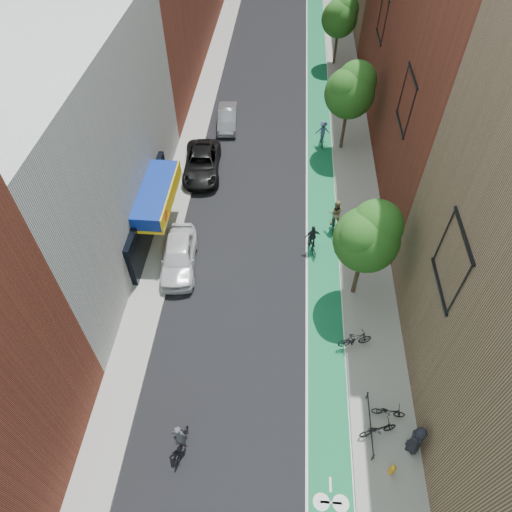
% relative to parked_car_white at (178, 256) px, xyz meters
% --- Properties ---
extents(ground, '(160.00, 160.00, 0.00)m').
position_rel_parked_car_white_xyz_m(ground, '(4.60, -11.33, -0.84)').
color(ground, black).
rests_on(ground, ground).
extents(bike_lane, '(2.00, 68.00, 0.01)m').
position_rel_parked_car_white_xyz_m(bike_lane, '(8.60, 14.67, -0.83)').
color(bike_lane, '#126748').
rests_on(bike_lane, ground).
extents(sidewalk_left, '(2.00, 68.00, 0.15)m').
position_rel_parked_car_white_xyz_m(sidewalk_left, '(-1.40, 14.67, -0.76)').
color(sidewalk_left, gray).
rests_on(sidewalk_left, ground).
extents(sidewalk_right, '(3.00, 68.00, 0.15)m').
position_rel_parked_car_white_xyz_m(sidewalk_right, '(11.10, 14.67, -0.76)').
color(sidewalk_right, gray).
rests_on(sidewalk_right, ground).
extents(building_left_white, '(8.00, 20.00, 12.00)m').
position_rel_parked_car_white_xyz_m(building_left_white, '(-6.40, 2.67, 5.16)').
color(building_left_white, silver).
rests_on(building_left_white, ground).
extents(tree_near, '(3.40, 3.36, 6.42)m').
position_rel_parked_car_white_xyz_m(tree_near, '(10.25, -1.31, 3.82)').
color(tree_near, '#332619').
rests_on(tree_near, ground).
extents(tree_mid, '(3.55, 3.53, 6.74)m').
position_rel_parked_car_white_xyz_m(tree_mid, '(10.25, 12.69, 4.05)').
color(tree_mid, '#332619').
rests_on(tree_mid, ground).
extents(tree_far, '(3.30, 3.25, 6.21)m').
position_rel_parked_car_white_xyz_m(tree_far, '(10.25, 26.69, 3.66)').
color(tree_far, '#332619').
rests_on(tree_far, ground).
extents(parked_car_white, '(2.48, 5.09, 1.67)m').
position_rel_parked_car_white_xyz_m(parked_car_white, '(0.00, 0.00, 0.00)').
color(parked_car_white, silver).
rests_on(parked_car_white, ground).
extents(parked_car_black, '(2.96, 5.65, 1.52)m').
position_rel_parked_car_white_xyz_m(parked_car_black, '(0.00, 9.00, -0.08)').
color(parked_car_black, black).
rests_on(parked_car_black, ground).
extents(parked_car_silver, '(1.76, 4.30, 1.38)m').
position_rel_parked_car_white_xyz_m(parked_car_silver, '(1.12, 15.23, -0.15)').
color(parked_car_silver, gray).
rests_on(parked_car_silver, ground).
extents(cyclist_lead, '(0.83, 1.87, 2.07)m').
position_rel_parked_car_white_xyz_m(cyclist_lead, '(2.08, -10.59, -0.15)').
color(cyclist_lead, black).
rests_on(cyclist_lead, ground).
extents(cyclist_lane_near, '(0.99, 1.85, 2.22)m').
position_rel_parked_car_white_xyz_m(cyclist_lane_near, '(9.30, 3.89, 0.11)').
color(cyclist_lane_near, black).
rests_on(cyclist_lane_near, ground).
extents(cyclist_lane_mid, '(0.99, 1.80, 1.94)m').
position_rel_parked_car_white_xyz_m(cyclist_lane_mid, '(7.87, 1.83, -0.12)').
color(cyclist_lane_mid, black).
rests_on(cyclist_lane_mid, ground).
extents(cyclist_lane_far, '(1.09, 1.56, 1.99)m').
position_rel_parked_car_white_xyz_m(cyclist_lane_far, '(8.73, 13.18, 0.07)').
color(cyclist_lane_far, black).
rests_on(cyclist_lane_far, ground).
extents(parked_bike_near, '(1.56, 0.66, 0.80)m').
position_rel_parked_car_white_xyz_m(parked_bike_near, '(11.29, -8.47, -0.29)').
color(parked_bike_near, black).
rests_on(parked_bike_near, sidewalk_right).
extents(parked_bike_mid, '(1.87, 0.96, 1.08)m').
position_rel_parked_car_white_xyz_m(parked_bike_mid, '(10.00, -4.85, -0.15)').
color(parked_bike_mid, black).
rests_on(parked_bike_mid, sidewalk_right).
extents(parked_bike_far, '(1.86, 1.12, 0.92)m').
position_rel_parked_car_white_xyz_m(parked_bike_far, '(10.71, -9.35, -0.23)').
color(parked_bike_far, black).
rests_on(parked_bike_far, sidewalk_right).
extents(pedestrian, '(0.91, 1.09, 1.91)m').
position_rel_parked_car_white_xyz_m(pedestrian, '(12.20, -9.87, 0.27)').
color(pedestrian, black).
rests_on(pedestrian, sidewalk_right).
extents(fire_hydrant, '(0.25, 0.25, 0.73)m').
position_rel_parked_car_white_xyz_m(fire_hydrant, '(11.15, -10.99, -0.30)').
color(fire_hydrant, '#EFA61C').
rests_on(fire_hydrant, sidewalk_right).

